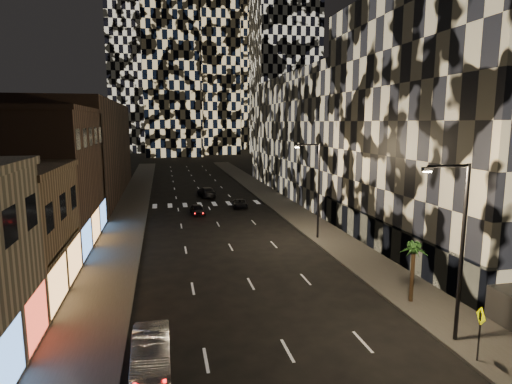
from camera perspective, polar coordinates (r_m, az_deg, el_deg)
name	(u,v)px	position (r m, az deg, el deg)	size (l,w,h in m)	color
sidewalk_left	(131,207)	(58.90, -16.27, -1.87)	(4.00, 120.00, 0.15)	#47443F
sidewalk_right	(277,201)	(60.78, 2.88, -1.17)	(4.00, 120.00, 0.15)	#47443F
curb_left	(148,206)	(58.78, -14.23, -1.81)	(0.20, 120.00, 0.15)	#4C4C47
curb_right	(263,201)	(60.27, 0.95, -1.25)	(0.20, 120.00, 0.15)	#4C4C47
retail_brown	(34,180)	(43.03, -27.46, 1.44)	(10.00, 15.00, 12.00)	brown
retail_filler_left	(85,150)	(68.76, -21.82, 5.21)	(10.00, 40.00, 14.00)	brown
midrise_right	(470,123)	(41.16, 26.58, 8.19)	(16.00, 25.00, 22.00)	#232326
midrise_base	(382,236)	(38.08, 16.41, -5.69)	(0.60, 25.00, 3.00)	#383838
midrise_filler_right	(327,136)	(69.62, 9.45, 7.44)	(16.00, 40.00, 18.00)	#232326
tower_right_mid	(285,2)	(153.39, 3.87, 23.95)	(20.00, 20.00, 100.00)	black
tower_center_low	(170,8)	(152.16, -11.43, 22.95)	(18.00, 18.00, 95.00)	black
streetlight_near	(458,241)	(23.28, 25.38, -5.90)	(2.55, 0.25, 9.00)	black
streetlight_far	(316,184)	(40.61, 8.04, 1.07)	(2.55, 0.25, 9.00)	black
car_silver_parked	(151,351)	(21.32, -13.81, -19.87)	(1.67, 4.80, 1.58)	#96969B
car_dark_midlane	(198,210)	(52.27, -7.79, -2.35)	(1.48, 3.69, 1.26)	black
car_dark_oncoming	(206,192)	(64.68, -6.64, 0.01)	(2.08, 5.12, 1.49)	black
car_dark_rightlane	(240,204)	(56.12, -2.13, -1.56)	(1.79, 3.87, 1.08)	black
ped_sign	(480,325)	(22.93, 27.71, -15.38)	(0.31, 0.85, 2.62)	black
palm_tree	(414,252)	(27.94, 20.27, -7.57)	(1.90, 1.93, 3.78)	#47331E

